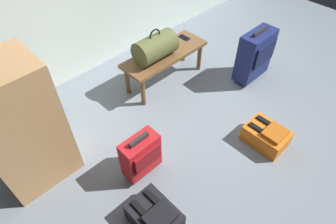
% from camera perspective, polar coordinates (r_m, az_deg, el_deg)
% --- Properties ---
extents(ground_plane, '(6.60, 6.60, 0.00)m').
position_cam_1_polar(ground_plane, '(2.93, 7.78, -1.71)').
color(ground_plane, slate).
extents(bench, '(1.00, 0.36, 0.38)m').
position_cam_1_polar(bench, '(3.17, -0.64, 10.93)').
color(bench, brown).
rests_on(bench, ground).
extents(duffel_bag_olive, '(0.44, 0.26, 0.34)m').
position_cam_1_polar(duffel_bag_olive, '(2.99, -2.58, 12.84)').
color(duffel_bag_olive, '#51562D').
rests_on(duffel_bag_olive, bench).
extents(cell_phone, '(0.07, 0.14, 0.01)m').
position_cam_1_polar(cell_phone, '(3.39, 3.27, 14.68)').
color(cell_phone, '#191E4C').
rests_on(cell_phone, bench).
extents(suitcase_upright_navy, '(0.43, 0.23, 0.63)m').
position_cam_1_polar(suitcase_upright_navy, '(3.34, 17.04, 10.92)').
color(suitcase_upright_navy, navy).
rests_on(suitcase_upright_navy, ground).
extents(suitcase_small_red, '(0.32, 0.18, 0.46)m').
position_cam_1_polar(suitcase_small_red, '(2.35, -5.44, -8.62)').
color(suitcase_small_red, red).
rests_on(suitcase_small_red, ground).
extents(backpack_dark, '(0.28, 0.38, 0.21)m').
position_cam_1_polar(backpack_dark, '(2.25, -2.72, -20.14)').
color(backpack_dark, black).
rests_on(backpack_dark, ground).
extents(backpack_orange, '(0.28, 0.38, 0.21)m').
position_cam_1_polar(backpack_orange, '(2.81, 19.12, -4.48)').
color(backpack_orange, orange).
rests_on(backpack_orange, ground).
extents(side_cabinet, '(0.56, 0.44, 1.10)m').
position_cam_1_polar(side_cabinet, '(2.38, -27.47, -2.94)').
color(side_cabinet, '#A87A4C').
rests_on(side_cabinet, ground).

